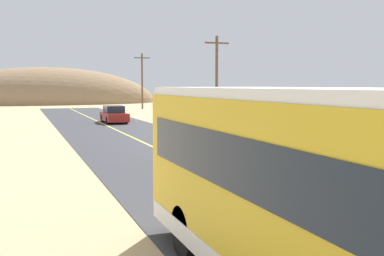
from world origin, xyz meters
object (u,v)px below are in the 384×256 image
object	(u,v)px
power_pole_mid	(217,77)
power_pole_far	(142,79)
livestock_truck	(246,125)
car_far	(114,115)
bus	(355,205)

from	to	relation	value
power_pole_mid	power_pole_far	distance (m)	25.39
livestock_truck	car_far	world-z (taller)	livestock_truck
power_pole_far	livestock_truck	bearing A→B (deg)	-99.82
livestock_truck	power_pole_mid	distance (m)	22.33
livestock_truck	car_far	size ratio (longest dim) A/B	2.20
bus	car_far	world-z (taller)	bus
livestock_truck	power_pole_far	xyz separation A→B (m)	(7.99, 46.13, 2.31)
bus	car_far	size ratio (longest dim) A/B	2.27
car_far	power_pole_mid	world-z (taller)	power_pole_mid
livestock_truck	power_pole_mid	world-z (taller)	power_pole_mid
power_pole_mid	power_pole_far	xyz separation A→B (m)	(0.00, 25.39, 0.08)
power_pole_mid	power_pole_far	size ratio (longest dim) A/B	0.98
livestock_truck	bus	world-z (taller)	bus
power_pole_mid	power_pole_far	bearing A→B (deg)	90.00
power_pole_mid	livestock_truck	bearing A→B (deg)	-111.06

